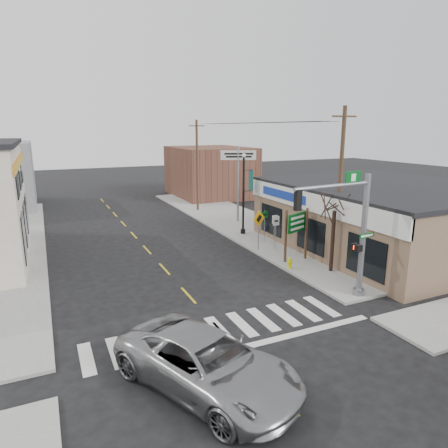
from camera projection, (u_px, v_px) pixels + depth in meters
name	position (u px, v px, depth m)	size (l,w,h in m)	color
ground	(223.00, 334.00, 15.41)	(140.00, 140.00, 0.00)	black
sidewalk_right	(260.00, 231.00, 30.53)	(6.00, 38.00, 0.13)	gray
center_line	(164.00, 269.00, 22.48)	(0.12, 56.00, 0.01)	gold
crosswalk	(219.00, 329.00, 15.76)	(11.00, 2.20, 0.01)	silver
thrift_store	(386.00, 218.00, 26.11)	(12.00, 14.00, 4.00)	#7D624B
bldg_distant_right	(210.00, 172.00, 46.12)	(8.00, 10.00, 5.60)	brown
suv	(207.00, 363.00, 12.02)	(2.84, 6.16, 1.71)	#939497
traffic_signal_pole	(352.00, 224.00, 17.63)	(4.60, 0.37, 5.82)	gray
guide_sign	(297.00, 228.00, 23.09)	(1.76, 0.14, 3.07)	#4E3524
fire_hydrant	(290.00, 262.00, 22.15)	(0.19, 0.19, 0.62)	#D8D600
ped_crossing_sign	(259.00, 223.00, 24.96)	(1.02, 0.07, 2.62)	gray
lamp_post	(244.00, 188.00, 28.79)	(0.76, 0.60, 5.86)	black
dance_center_sign	(238.00, 165.00, 32.43)	(2.88, 0.18, 6.12)	gray
bare_tree	(335.00, 200.00, 20.92)	(2.51, 2.51, 5.01)	black
shrub_front	(378.00, 274.00, 20.13)	(1.13, 1.13, 0.85)	#1A3513
shrub_back	(319.00, 236.00, 27.10)	(1.22, 1.22, 0.91)	black
utility_pole_near	(340.00, 184.00, 22.52)	(1.53, 0.23, 8.80)	#3F321D
utility_pole_far	(197.00, 165.00, 37.11)	(1.45, 0.22, 8.33)	#41341C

